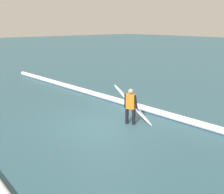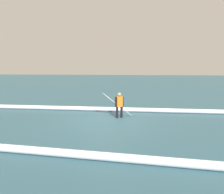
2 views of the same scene
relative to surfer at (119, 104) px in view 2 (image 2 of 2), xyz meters
name	(u,v)px [view 2 (image 2 of 2)]	position (x,y,z in m)	size (l,w,h in m)	color
ground_plane	(106,121)	(0.66, 0.93, -0.81)	(150.91, 150.91, 0.00)	#305867
surfer	(119,104)	(0.00, 0.00, 0.00)	(0.47, 0.38, 1.46)	black
surfboard	(117,104)	(0.15, -0.27, -0.08)	(1.87, 0.66, 1.49)	white
wave_crest_foreground	(108,109)	(0.95, -1.68, -0.67)	(0.28, 0.28, 25.18)	white
wave_crest_midground	(74,154)	(0.91, 5.60, -0.68)	(0.27, 0.27, 16.09)	white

